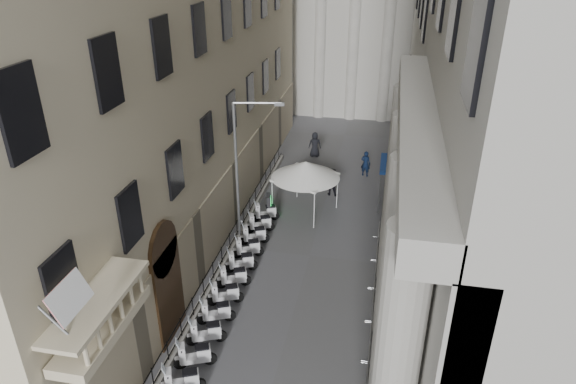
# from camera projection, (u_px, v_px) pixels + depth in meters

# --- Properties ---
(iron_fence) EXTENTS (0.30, 28.00, 1.40)m
(iron_fence) POSITION_uv_depth(u_px,v_px,m) (228.00, 259.00, 27.77)
(iron_fence) COLOR black
(iron_fence) RESTS_ON ground
(blue_awning) EXTENTS (1.60, 3.00, 3.00)m
(blue_awning) POSITION_uv_depth(u_px,v_px,m) (389.00, 205.00, 33.30)
(blue_awning) COLOR navy
(blue_awning) RESTS_ON ground
(scooter_4) EXTENTS (1.51, 1.06, 1.50)m
(scooter_4) POSITION_uv_depth(u_px,v_px,m) (196.00, 366.00, 20.90)
(scooter_4) COLOR silver
(scooter_4) RESTS_ON ground
(scooter_5) EXTENTS (1.51, 1.06, 1.50)m
(scooter_5) POSITION_uv_depth(u_px,v_px,m) (207.00, 343.00, 22.08)
(scooter_5) COLOR silver
(scooter_5) RESTS_ON ground
(scooter_6) EXTENTS (1.51, 1.06, 1.50)m
(scooter_6) POSITION_uv_depth(u_px,v_px,m) (217.00, 322.00, 23.26)
(scooter_6) COLOR silver
(scooter_6) RESTS_ON ground
(scooter_7) EXTENTS (1.51, 1.06, 1.50)m
(scooter_7) POSITION_uv_depth(u_px,v_px,m) (226.00, 303.00, 24.44)
(scooter_7) COLOR silver
(scooter_7) RESTS_ON ground
(scooter_8) EXTENTS (1.51, 1.06, 1.50)m
(scooter_8) POSITION_uv_depth(u_px,v_px,m) (234.00, 286.00, 25.62)
(scooter_8) COLOR silver
(scooter_8) RESTS_ON ground
(scooter_9) EXTENTS (1.51, 1.06, 1.50)m
(scooter_9) POSITION_uv_depth(u_px,v_px,m) (242.00, 271.00, 26.80)
(scooter_9) COLOR silver
(scooter_9) RESTS_ON ground
(scooter_10) EXTENTS (1.51, 1.06, 1.50)m
(scooter_10) POSITION_uv_depth(u_px,v_px,m) (248.00, 257.00, 27.98)
(scooter_10) COLOR silver
(scooter_10) RESTS_ON ground
(scooter_11) EXTENTS (1.51, 1.06, 1.50)m
(scooter_11) POSITION_uv_depth(u_px,v_px,m) (255.00, 244.00, 29.16)
(scooter_11) COLOR silver
(scooter_11) RESTS_ON ground
(scooter_12) EXTENTS (1.51, 1.06, 1.50)m
(scooter_12) POSITION_uv_depth(u_px,v_px,m) (260.00, 232.00, 30.34)
(scooter_12) COLOR silver
(scooter_12) RESTS_ON ground
(scooter_13) EXTENTS (1.51, 1.06, 1.50)m
(scooter_13) POSITION_uv_depth(u_px,v_px,m) (266.00, 220.00, 31.52)
(scooter_13) COLOR silver
(scooter_13) RESTS_ON ground
(barrier_3) EXTENTS (0.60, 2.40, 1.10)m
(barrier_3) POSITION_uv_depth(u_px,v_px,m) (370.00, 342.00, 22.14)
(barrier_3) COLOR #989B9F
(barrier_3) RESTS_ON ground
(barrier_4) EXTENTS (0.60, 2.40, 1.10)m
(barrier_4) POSITION_uv_depth(u_px,v_px,m) (373.00, 305.00, 24.33)
(barrier_4) COLOR #989B9F
(barrier_4) RESTS_ON ground
(barrier_5) EXTENTS (0.60, 2.40, 1.10)m
(barrier_5) POSITION_uv_depth(u_px,v_px,m) (375.00, 274.00, 26.52)
(barrier_5) COLOR #989B9F
(barrier_5) RESTS_ON ground
(barrier_6) EXTENTS (0.60, 2.40, 1.10)m
(barrier_6) POSITION_uv_depth(u_px,v_px,m) (377.00, 249.00, 28.71)
(barrier_6) COLOR #989B9F
(barrier_6) RESTS_ON ground
(security_tent) EXTENTS (4.24, 4.24, 3.44)m
(security_tent) POSITION_uv_depth(u_px,v_px,m) (300.00, 165.00, 31.89)
(security_tent) COLOR silver
(security_tent) RESTS_ON ground
(street_lamp) EXTENTS (2.65, 0.65, 8.18)m
(street_lamp) POSITION_uv_depth(u_px,v_px,m) (242.00, 162.00, 27.34)
(street_lamp) COLOR gray
(street_lamp) RESTS_ON ground
(info_kiosk) EXTENTS (0.42, 0.80, 1.63)m
(info_kiosk) POSITION_uv_depth(u_px,v_px,m) (269.00, 207.00, 31.36)
(info_kiosk) COLOR black
(info_kiosk) RESTS_ON ground
(pedestrian_a) EXTENTS (0.79, 0.63, 1.90)m
(pedestrian_a) POSITION_uv_depth(u_px,v_px,m) (366.00, 164.00, 36.97)
(pedestrian_a) COLOR #0D1A37
(pedestrian_a) RESTS_ON ground
(pedestrian_b) EXTENTS (1.00, 0.82, 1.90)m
(pedestrian_b) POSITION_uv_depth(u_px,v_px,m) (332.00, 182.00, 34.26)
(pedestrian_b) COLOR black
(pedestrian_b) RESTS_ON ground
(pedestrian_c) EXTENTS (1.07, 0.79, 2.00)m
(pedestrian_c) POSITION_uv_depth(u_px,v_px,m) (315.00, 145.00, 40.17)
(pedestrian_c) COLOR black
(pedestrian_c) RESTS_ON ground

